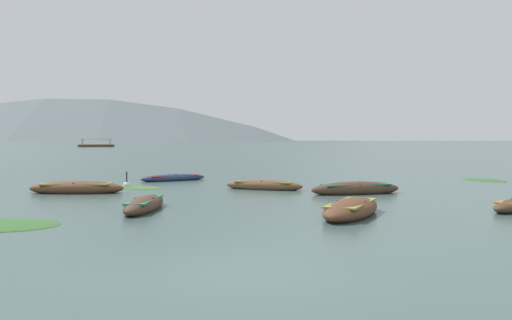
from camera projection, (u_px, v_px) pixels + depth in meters
ground_plane at (295, 140)px, 1503.29m from camera, size 6000.00×6000.00×0.00m
mountain_1 at (10, 93)px, 1915.21m from camera, size 1496.79×1496.79×342.46m
mountain_2 at (140, 68)px, 1614.74m from camera, size 1520.35×1520.35×439.26m
rowboat_1 at (264, 185)px, 23.08m from camera, size 3.65×1.91×0.54m
rowboat_2 at (77, 188)px, 21.54m from camera, size 3.92×1.58×0.61m
rowboat_3 at (351, 209)px, 15.13m from camera, size 2.50×4.02×0.60m
rowboat_4 at (173, 178)px, 27.97m from camera, size 3.47×3.03×0.45m
rowboat_5 at (144, 205)px, 16.31m from camera, size 1.02×3.59×0.52m
rowboat_6 at (356, 189)px, 21.18m from camera, size 3.95×2.34×0.62m
ferry_0 at (96, 145)px, 155.23m from camera, size 10.80×6.47×2.54m
mooring_buoy at (127, 186)px, 23.87m from camera, size 0.37×0.37×0.83m
weed_patch_1 at (483, 180)px, 28.14m from camera, size 2.60×3.19×0.14m
weed_patch_2 at (138, 188)px, 23.76m from camera, size 2.71×2.32×0.14m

